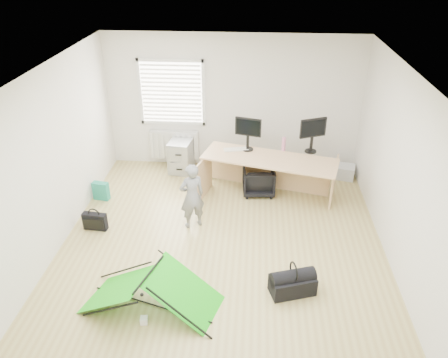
# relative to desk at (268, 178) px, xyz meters

# --- Properties ---
(ground) EXTENTS (5.50, 5.50, 0.00)m
(ground) POSITION_rel_desk_xyz_m (-0.73, -1.47, -0.40)
(ground) COLOR tan
(ground) RESTS_ON ground
(back_wall) EXTENTS (5.00, 0.02, 2.70)m
(back_wall) POSITION_rel_desk_xyz_m (-0.73, 1.28, 0.95)
(back_wall) COLOR silver
(back_wall) RESTS_ON ground
(window) EXTENTS (1.20, 0.06, 1.20)m
(window) POSITION_rel_desk_xyz_m (-1.93, 1.24, 1.15)
(window) COLOR silver
(window) RESTS_ON back_wall
(radiator) EXTENTS (1.00, 0.12, 0.60)m
(radiator) POSITION_rel_desk_xyz_m (-1.93, 1.20, 0.05)
(radiator) COLOR silver
(radiator) RESTS_ON back_wall
(desk) EXTENTS (2.48, 1.32, 0.81)m
(desk) POSITION_rel_desk_xyz_m (0.00, 0.00, 0.00)
(desk) COLOR tan
(desk) RESTS_ON ground
(filing_cabinet) EXTENTS (0.49, 0.62, 0.66)m
(filing_cabinet) POSITION_rel_desk_xyz_m (-1.75, 0.95, -0.07)
(filing_cabinet) COLOR #96999B
(filing_cabinet) RESTS_ON ground
(monitor_left) EXTENTS (0.49, 0.23, 0.46)m
(monitor_left) POSITION_rel_desk_xyz_m (-0.40, 0.32, 0.63)
(monitor_left) COLOR black
(monitor_left) RESTS_ON desk
(monitor_right) EXTENTS (0.50, 0.29, 0.47)m
(monitor_right) POSITION_rel_desk_xyz_m (0.74, 0.32, 0.64)
(monitor_right) COLOR black
(monitor_right) RESTS_ON desk
(keyboard) EXTENTS (0.47, 0.24, 0.02)m
(keyboard) POSITION_rel_desk_xyz_m (-0.61, 0.30, 0.41)
(keyboard) COLOR beige
(keyboard) RESTS_ON desk
(thermos) EXTENTS (0.08, 0.08, 0.26)m
(thermos) POSITION_rel_desk_xyz_m (0.25, 0.34, 0.53)
(thermos) COLOR #C16C8E
(thermos) RESTS_ON desk
(office_chair) EXTENTS (0.62, 0.63, 0.54)m
(office_chair) POSITION_rel_desk_xyz_m (-0.17, 0.17, -0.13)
(office_chair) COLOR black
(office_chair) RESTS_ON ground
(person) EXTENTS (0.50, 0.44, 1.14)m
(person) POSITION_rel_desk_xyz_m (-1.25, -0.99, 0.17)
(person) COLOR slate
(person) RESTS_ON ground
(kite) EXTENTS (1.86, 1.22, 0.53)m
(kite) POSITION_rel_desk_xyz_m (-1.54, -2.82, -0.14)
(kite) COLOR #18B911
(kite) RESTS_ON ground
(storage_crate) EXTENTS (0.53, 0.43, 0.26)m
(storage_crate) POSITION_rel_desk_xyz_m (1.49, 0.88, -0.27)
(storage_crate) COLOR #B6BABF
(storage_crate) RESTS_ON ground
(tote_bag) EXTENTS (0.30, 0.17, 0.34)m
(tote_bag) POSITION_rel_desk_xyz_m (-3.03, -0.28, -0.23)
(tote_bag) COLOR #1C836A
(tote_bag) RESTS_ON ground
(laptop_bag) EXTENTS (0.40, 0.16, 0.30)m
(laptop_bag) POSITION_rel_desk_xyz_m (-2.83, -1.21, -0.26)
(laptop_bag) COLOR black
(laptop_bag) RESTS_ON ground
(white_box) EXTENTS (0.10, 0.10, 0.09)m
(white_box) POSITION_rel_desk_xyz_m (-1.57, -3.13, -0.36)
(white_box) COLOR silver
(white_box) RESTS_ON ground
(duffel_bag) EXTENTS (0.66, 0.47, 0.26)m
(duffel_bag) POSITION_rel_desk_xyz_m (0.30, -2.44, -0.27)
(duffel_bag) COLOR black
(duffel_bag) RESTS_ON ground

